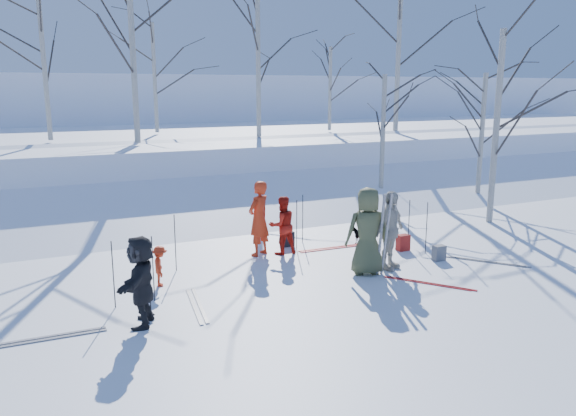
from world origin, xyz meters
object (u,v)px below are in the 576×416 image
skier_olive_center (367,231)px  skier_cream_east (390,231)px  dog (362,236)px  skier_red_north (259,219)px  skier_grey_west (141,281)px  skier_redor_behind (282,225)px  backpack_grey (439,253)px  backpack_dark (287,239)px  backpack_red (403,243)px  skier_red_seated (160,266)px

skier_olive_center → skier_cream_east: size_ratio=1.08×
skier_olive_center → dog: (1.29, 2.22, -0.78)m
skier_red_north → skier_grey_west: 4.71m
skier_red_north → skier_olive_center: bearing=94.4°
skier_red_north → skier_grey_west: (-3.53, -3.12, -0.13)m
skier_olive_center → skier_redor_behind: size_ratio=1.34×
skier_olive_center → skier_grey_west: size_ratio=1.22×
skier_redor_behind → skier_cream_east: (1.76, -2.19, 0.18)m
backpack_grey → backpack_dark: bearing=135.9°
backpack_red → skier_redor_behind: bearing=160.3°
skier_red_north → backpack_grey: skier_red_north is taller
skier_red_seated → backpack_dark: (3.79, 1.67, -0.24)m
skier_cream_east → skier_olive_center: bearing=163.6°
skier_red_seated → skier_cream_east: skier_cream_east is taller
skier_grey_west → backpack_dark: skier_grey_west is taller
skier_red_seated → backpack_grey: size_ratio=2.33×
backpack_red → skier_olive_center: bearing=-147.8°
skier_red_seated → dog: size_ratio=1.66×
skier_olive_center → skier_red_seated: size_ratio=2.28×
skier_red_seated → skier_grey_west: size_ratio=0.53×
skier_olive_center → backpack_red: 2.40m
skier_red_north → backpack_dark: (1.00, 0.45, -0.76)m
backpack_dark → dog: bearing=-18.5°
skier_redor_behind → backpack_red: (3.00, -1.08, -0.54)m
skier_grey_west → backpack_grey: skier_grey_west is taller
dog → backpack_dark: dog is taller
skier_red_north → backpack_red: bearing=131.0°
skier_cream_east → skier_grey_west: bearing=163.8°
skier_red_seated → backpack_red: size_ratio=2.10×
skier_red_north → skier_red_seated: skier_red_north is taller
skier_grey_west → skier_red_seated: bearing=-177.5°
skier_olive_center → backpack_grey: bearing=-159.9°
skier_red_north → dog: bearing=145.9°
backpack_red → backpack_dark: size_ratio=1.05×
skier_olive_center → skier_grey_west: skier_olive_center is taller
skier_olive_center → backpack_grey: 2.34m
skier_grey_west → backpack_grey: 7.46m
dog → backpack_grey: dog is taller
skier_grey_west → dog: bearing=137.9°
skier_redor_behind → skier_grey_west: (-4.11, -2.97, 0.08)m
skier_red_seated → backpack_red: bearing=-78.7°
skier_olive_center → skier_red_north: (-1.67, 2.42, -0.05)m
skier_red_seated → skier_red_north: bearing=-55.2°
skier_cream_east → skier_grey_west: 5.92m
backpack_red → backpack_grey: bearing=-75.9°
skier_cream_east → backpack_dark: size_ratio=4.65×
skier_cream_east → backpack_dark: 3.18m
skier_red_north → dog: skier_red_north is taller
skier_red_seated → dog: 5.84m
skier_olive_center → skier_red_seated: 4.65m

